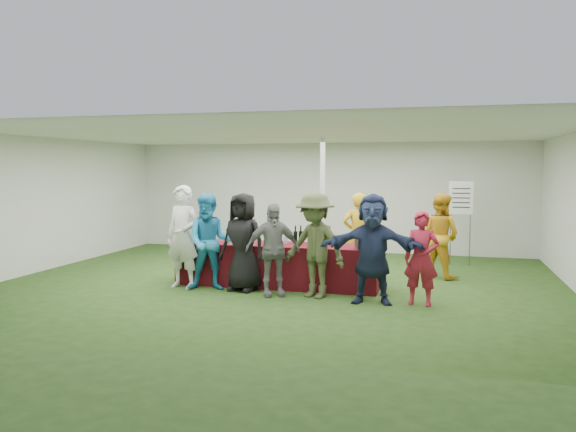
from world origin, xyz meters
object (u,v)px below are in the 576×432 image
(customer_3, at_px, (273,250))
(customer_5, at_px, (372,249))
(customer_0, at_px, (183,237))
(customer_4, at_px, (315,245))
(customer_2, at_px, (243,242))
(serving_table, at_px, (277,265))
(customer_6, at_px, (421,258))
(staff_pourer, at_px, (358,235))
(dump_bucket, at_px, (361,244))
(staff_back, at_px, (440,236))
(wine_list_sign, at_px, (461,204))
(customer_1, at_px, (210,242))

(customer_3, bearing_deg, customer_5, -29.35)
(customer_0, xyz_separation_m, customer_5, (3.31, -0.25, -0.04))
(customer_4, bearing_deg, customer_2, -166.12)
(serving_table, bearing_deg, customer_0, -159.18)
(customer_2, bearing_deg, customer_5, 2.29)
(customer_2, bearing_deg, customer_6, 5.51)
(serving_table, xyz_separation_m, customer_3, (0.14, -0.75, 0.39))
(staff_pourer, bearing_deg, serving_table, 27.21)
(dump_bucket, xyz_separation_m, customer_0, (-3.06, -0.36, 0.06))
(customer_4, relative_size, customer_6, 1.17)
(dump_bucket, xyz_separation_m, customer_2, (-1.98, -0.29, -0.01))
(customer_4, relative_size, customer_5, 1.00)
(serving_table, relative_size, customer_4, 2.12)
(dump_bucket, xyz_separation_m, staff_back, (1.26, 1.75, -0.03))
(customer_0, bearing_deg, customer_2, 15.28)
(serving_table, bearing_deg, wine_list_sign, 43.75)
(customer_3, xyz_separation_m, customer_4, (0.70, 0.06, 0.09))
(customer_0, bearing_deg, customer_4, 9.01)
(customer_0, bearing_deg, customer_1, 9.28)
(customer_3, height_order, customer_5, customer_5)
(serving_table, relative_size, staff_pourer, 2.23)
(customer_0, distance_m, customer_2, 1.08)
(wine_list_sign, relative_size, customer_3, 1.18)
(customer_6, bearing_deg, staff_back, 91.13)
(staff_pourer, xyz_separation_m, customer_0, (-2.78, -1.85, 0.09))
(customer_5, bearing_deg, dump_bucket, 109.11)
(customer_3, bearing_deg, customer_6, -26.93)
(dump_bucket, relative_size, customer_5, 0.14)
(serving_table, relative_size, customer_1, 2.17)
(customer_1, distance_m, customer_4, 1.86)
(customer_0, distance_m, customer_6, 4.05)
(dump_bucket, height_order, wine_list_sign, wine_list_sign)
(customer_3, distance_m, customer_4, 0.70)
(serving_table, relative_size, customer_2, 2.16)
(customer_2, relative_size, customer_6, 1.16)
(customer_1, height_order, customer_3, customer_1)
(serving_table, distance_m, customer_3, 0.86)
(serving_table, height_order, customer_0, customer_0)
(customer_3, bearing_deg, customer_4, -21.30)
(customer_6, bearing_deg, dump_bucket, 158.89)
(staff_back, relative_size, customer_0, 0.90)
(dump_bucket, height_order, staff_back, staff_back)
(serving_table, xyz_separation_m, customer_4, (0.84, -0.69, 0.47))
(customer_0, relative_size, customer_2, 1.07)
(staff_pourer, xyz_separation_m, customer_6, (1.26, -2.03, -0.09))
(customer_2, height_order, customer_3, customer_2)
(wine_list_sign, height_order, customer_4, wine_list_sign)
(dump_bucket, distance_m, customer_2, 2.00)
(staff_pourer, height_order, staff_back, staff_pourer)
(customer_1, xyz_separation_m, customer_3, (1.17, -0.15, -0.07))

